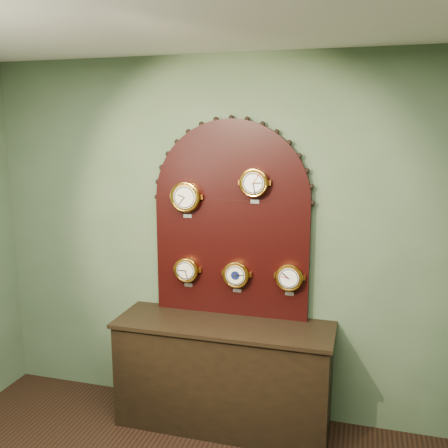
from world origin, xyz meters
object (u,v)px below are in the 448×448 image
(hygrometer, at_px, (187,270))
(tide_clock, at_px, (289,277))
(display_board, at_px, (231,213))
(shop_counter, at_px, (223,376))
(arabic_clock, at_px, (254,183))
(roman_clock, at_px, (186,197))
(barometer, at_px, (236,274))

(hygrometer, distance_m, tide_clock, 0.80)
(display_board, bearing_deg, shop_counter, -90.00)
(display_board, bearing_deg, arabic_clock, -19.24)
(arabic_clock, relative_size, tide_clock, 1.03)
(hygrometer, xyz_separation_m, tide_clock, (0.80, -0.00, 0.01))
(roman_clock, relative_size, arabic_clock, 1.08)
(roman_clock, distance_m, barometer, 0.70)
(roman_clock, bearing_deg, hygrometer, 128.81)
(shop_counter, distance_m, hygrometer, 0.86)
(shop_counter, distance_m, roman_clock, 1.40)
(display_board, xyz_separation_m, barometer, (0.06, -0.07, -0.46))
(roman_clock, relative_size, barometer, 1.12)
(roman_clock, distance_m, hygrometer, 0.57)
(display_board, distance_m, roman_clock, 0.37)
(roman_clock, height_order, hygrometer, roman_clock)
(barometer, bearing_deg, tide_clock, 0.03)
(shop_counter, relative_size, tide_clock, 6.29)
(display_board, bearing_deg, tide_clock, -8.11)
(roman_clock, xyz_separation_m, tide_clock, (0.80, 0.00, -0.57))
(shop_counter, bearing_deg, tide_clock, 18.40)
(shop_counter, xyz_separation_m, roman_clock, (-0.34, 0.15, 1.35))
(roman_clock, relative_size, tide_clock, 1.12)
(shop_counter, bearing_deg, hygrometer, 155.59)
(display_board, relative_size, roman_clock, 5.37)
(hygrometer, relative_size, barometer, 0.97)
(display_board, relative_size, arabic_clock, 5.81)
(shop_counter, height_order, display_board, display_board)
(roman_clock, xyz_separation_m, arabic_clock, (0.53, 0.00, 0.12))
(tide_clock, bearing_deg, shop_counter, -161.60)
(shop_counter, bearing_deg, barometer, 69.00)
(barometer, distance_m, tide_clock, 0.40)
(barometer, xyz_separation_m, tide_clock, (0.40, 0.00, 0.01))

